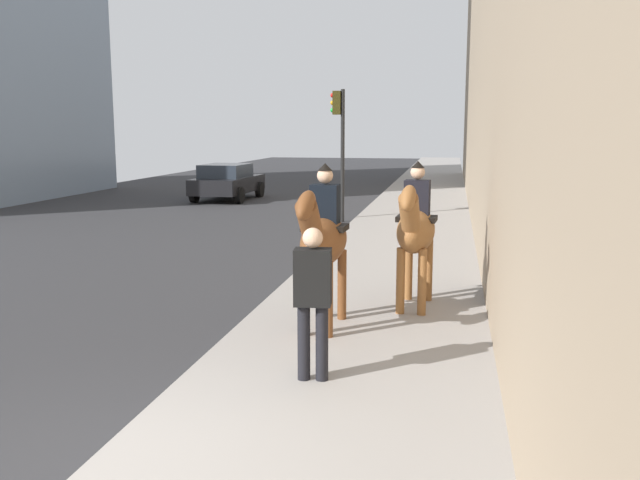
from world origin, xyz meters
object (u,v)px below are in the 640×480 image
object	(u,v)px
mounted_horse_far	(415,228)
traffic_light_near_curb	(340,134)
mounted_horse_near	(323,239)
pedestrian_greeting	(313,294)
car_near_lane	(227,181)

from	to	relation	value
mounted_horse_far	traffic_light_near_curb	distance (m)	10.78
mounted_horse_near	mounted_horse_far	distance (m)	1.79
pedestrian_greeting	mounted_horse_near	bearing A→B (deg)	1.72
mounted_horse_near	car_near_lane	world-z (taller)	mounted_horse_near
pedestrian_greeting	traffic_light_near_curb	world-z (taller)	traffic_light_near_curb
mounted_horse_far	car_near_lane	xyz separation A→B (m)	(15.83, 8.31, -0.61)
mounted_horse_far	mounted_horse_near	bearing A→B (deg)	-37.31
mounted_horse_far	traffic_light_near_curb	bearing A→B (deg)	-160.58
car_near_lane	traffic_light_near_curb	distance (m)	7.99
mounted_horse_far	pedestrian_greeting	bearing A→B (deg)	-11.69
car_near_lane	traffic_light_near_curb	bearing A→B (deg)	-133.41
mounted_horse_near	car_near_lane	xyz separation A→B (m)	(17.17, 7.13, -0.63)
mounted_horse_near	pedestrian_greeting	bearing A→B (deg)	10.15
mounted_horse_near	pedestrian_greeting	size ratio (longest dim) A/B	1.34
mounted_horse_far	traffic_light_near_curb	size ratio (longest dim) A/B	0.56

